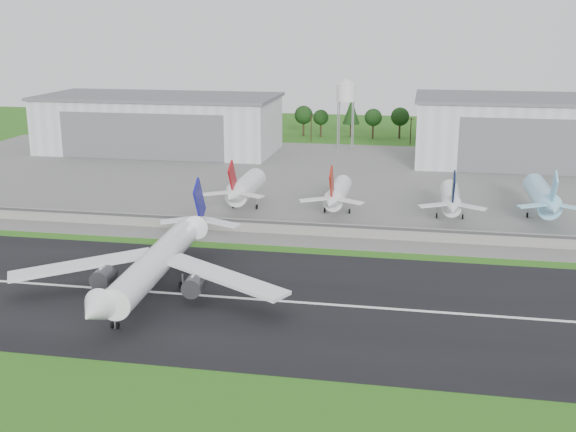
% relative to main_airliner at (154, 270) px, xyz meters
% --- Properties ---
extents(ground, '(600.00, 600.00, 0.00)m').
position_rel_main_airliner_xyz_m(ground, '(23.57, -9.56, -4.89)').
color(ground, '#296618').
rests_on(ground, ground).
extents(runway, '(320.00, 60.00, 0.10)m').
position_rel_main_airliner_xyz_m(runway, '(23.57, 0.44, -4.84)').
color(runway, black).
rests_on(runway, ground).
extents(runway_centerline, '(220.00, 1.00, 0.02)m').
position_rel_main_airliner_xyz_m(runway_centerline, '(23.57, 0.44, -4.78)').
color(runway_centerline, white).
rests_on(runway_centerline, runway).
extents(apron, '(320.00, 150.00, 0.10)m').
position_rel_main_airliner_xyz_m(apron, '(23.57, 110.44, -4.84)').
color(apron, slate).
rests_on(apron, ground).
extents(blast_fence, '(240.00, 0.61, 3.50)m').
position_rel_main_airliner_xyz_m(blast_fence, '(23.57, 45.42, -3.09)').
color(blast_fence, gray).
rests_on(blast_fence, ground).
extents(hangar_west, '(97.00, 44.00, 23.20)m').
position_rel_main_airliner_xyz_m(hangar_west, '(-56.43, 155.35, 6.74)').
color(hangar_west, silver).
rests_on(hangar_west, ground).
extents(hangar_east, '(102.00, 47.00, 25.20)m').
position_rel_main_airliner_xyz_m(hangar_east, '(98.57, 155.35, 7.73)').
color(hangar_east, silver).
rests_on(hangar_east, ground).
extents(water_tower, '(8.40, 8.40, 29.40)m').
position_rel_main_airliner_xyz_m(water_tower, '(18.57, 175.44, 19.66)').
color(water_tower, '#99999E').
rests_on(water_tower, ground).
extents(utility_poles, '(230.00, 3.00, 12.00)m').
position_rel_main_airliner_xyz_m(utility_poles, '(23.57, 190.44, -4.89)').
color(utility_poles, black).
rests_on(utility_poles, ground).
extents(treeline, '(320.00, 16.00, 22.00)m').
position_rel_main_airliner_xyz_m(treeline, '(23.57, 205.44, -4.89)').
color(treeline, black).
rests_on(treeline, ground).
extents(main_airliner, '(57.22, 59.20, 18.17)m').
position_rel_main_airliner_xyz_m(main_airliner, '(0.00, 0.00, 0.00)').
color(main_airliner, white).
rests_on(main_airliner, runway).
extents(parked_jet_red_a, '(7.36, 31.29, 16.93)m').
position_rel_main_airliner_xyz_m(parked_jet_red_a, '(1.37, 67.03, 1.52)').
color(parked_jet_red_a, white).
rests_on(parked_jet_red_a, ground).
extents(parked_jet_red_b, '(7.36, 31.29, 16.42)m').
position_rel_main_airliner_xyz_m(parked_jet_red_b, '(28.16, 66.95, 1.04)').
color(parked_jet_red_b, white).
rests_on(parked_jet_red_b, ground).
extents(parked_jet_navy, '(7.36, 31.29, 16.36)m').
position_rel_main_airliner_xyz_m(parked_jet_navy, '(59.28, 66.94, 0.98)').
color(parked_jet_navy, white).
rests_on(parked_jet_navy, ground).
extents(parked_jet_skyblue, '(7.36, 37.29, 16.91)m').
position_rel_main_airliner_xyz_m(parked_jet_skyblue, '(83.89, 72.03, 1.45)').
color(parked_jet_skyblue, '#8FD7F8').
rests_on(parked_jet_skyblue, ground).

